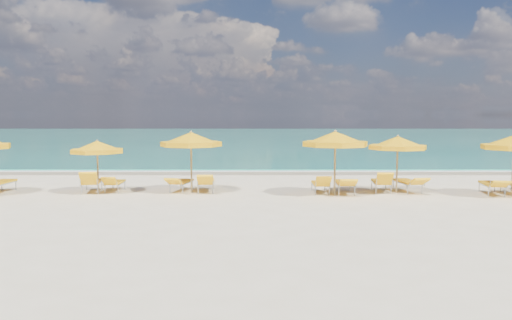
{
  "coord_description": "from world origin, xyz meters",
  "views": [
    {
      "loc": [
        0.01,
        -19.08,
        3.07
      ],
      "look_at": [
        0.0,
        1.5,
        1.2
      ],
      "focal_mm": 35.0,
      "sensor_mm": 36.0,
      "label": 1
    }
  ],
  "objects": [
    {
      "name": "lounger_5_right",
      "position": [
        6.07,
        0.63,
        0.24
      ],
      "size": [
        0.95,
        2.11,
        0.74
      ],
      "rotation": [
        0.0,
        0.0,
        0.15
      ],
      "color": "#A5A8AD",
      "rests_on": "ground"
    },
    {
      "name": "lounger_4_right",
      "position": [
        3.47,
        0.23,
        0.24
      ],
      "size": [
        0.76,
        2.1,
        0.75
      ],
      "rotation": [
        0.0,
        0.0,
        -0.05
      ],
      "color": "#A5A8AD",
      "rests_on": "ground"
    },
    {
      "name": "umbrella_2",
      "position": [
        -6.18,
        0.26,
        1.8
      ],
      "size": [
        2.34,
        2.34,
        2.11
      ],
      "rotation": [
        0.0,
        0.0,
        -0.13
      ],
      "color": "#9D844E",
      "rests_on": "ground"
    },
    {
      "name": "ground_plane",
      "position": [
        0.0,
        0.0,
        0.0
      ],
      "size": [
        120.0,
        120.0,
        0.0
      ],
      "primitive_type": "plane",
      "color": "beige"
    },
    {
      "name": "lounger_3_right",
      "position": [
        -2.0,
        0.69,
        0.24
      ],
      "size": [
        0.75,
        1.97,
        0.83
      ],
      "rotation": [
        0.0,
        0.0,
        0.06
      ],
      "color": "#A5A8AD",
      "rests_on": "ground"
    },
    {
      "name": "umbrella_5",
      "position": [
        5.55,
        0.39,
        1.95
      ],
      "size": [
        2.31,
        2.31,
        2.29
      ],
      "rotation": [
        0.0,
        0.0,
        -0.02
      ],
      "color": "#9D844E",
      "rests_on": "ground"
    },
    {
      "name": "lounger_6_left",
      "position": [
        9.12,
        -0.03,
        0.23
      ],
      "size": [
        0.97,
        2.1,
        0.72
      ],
      "rotation": [
        0.0,
        0.0,
        -0.17
      ],
      "color": "#A5A8AD",
      "rests_on": "ground"
    },
    {
      "name": "lounger_3_left",
      "position": [
        -3.03,
        0.87,
        0.22
      ],
      "size": [
        0.96,
        1.94,
        0.68
      ],
      "rotation": [
        0.0,
        0.0,
        -0.21
      ],
      "color": "#A5A8AD",
      "rests_on": "ground"
    },
    {
      "name": "wet_sand_band",
      "position": [
        0.0,
        7.4,
        0.0
      ],
      "size": [
        120.0,
        2.6,
        0.01
      ],
      "primitive_type": "cube",
      "color": "tan",
      "rests_on": "ground"
    },
    {
      "name": "lounger_2_right",
      "position": [
        -5.69,
        0.8,
        0.21
      ],
      "size": [
        0.61,
        1.74,
        0.72
      ],
      "rotation": [
        0.0,
        0.0,
        0.02
      ],
      "color": "#A5A8AD",
      "rests_on": "ground"
    },
    {
      "name": "whitecap_far",
      "position": [
        8.0,
        24.0,
        0.0
      ],
      "size": [
        18.0,
        0.3,
        0.05
      ],
      "primitive_type": "cube",
      "color": "white",
      "rests_on": "ground"
    },
    {
      "name": "lounger_4_left",
      "position": [
        2.53,
        0.33,
        0.22
      ],
      "size": [
        0.62,
        1.77,
        0.81
      ],
      "rotation": [
        0.0,
        0.0,
        0.0
      ],
      "color": "#A5A8AD",
      "rests_on": "ground"
    },
    {
      "name": "lounger_2_left",
      "position": [
        -6.53,
        0.56,
        0.25
      ],
      "size": [
        1.01,
        2.02,
        0.96
      ],
      "rotation": [
        0.0,
        0.0,
        0.19
      ],
      "color": "#A5A8AD",
      "rests_on": "ground"
    },
    {
      "name": "whitecap_near",
      "position": [
        -6.0,
        17.0,
        0.0
      ],
      "size": [
        14.0,
        0.36,
        0.05
      ],
      "primitive_type": "cube",
      "color": "white",
      "rests_on": "ground"
    },
    {
      "name": "umbrella_4",
      "position": [
        2.99,
        -0.27,
        2.14
      ],
      "size": [
        2.59,
        2.59,
        2.51
      ],
      "rotation": [
        0.0,
        0.0,
        0.05
      ],
      "color": "#9D844E",
      "rests_on": "ground"
    },
    {
      "name": "umbrella_3",
      "position": [
        -2.55,
        0.43,
        2.09
      ],
      "size": [
        2.5,
        2.5,
        2.45
      ],
      "rotation": [
        0.0,
        0.0,
        0.03
      ],
      "color": "#9D844E",
      "rests_on": "ground"
    },
    {
      "name": "ocean",
      "position": [
        0.0,
        48.0,
        0.0
      ],
      "size": [
        120.0,
        80.0,
        0.3
      ],
      "primitive_type": "cube",
      "color": "#167E69",
      "rests_on": "ground"
    },
    {
      "name": "foam_line",
      "position": [
        0.0,
        8.2,
        0.0
      ],
      "size": [
        120.0,
        1.2,
        0.03
      ],
      "primitive_type": "cube",
      "color": "white",
      "rests_on": "ground"
    },
    {
      "name": "lounger_5_left",
      "position": [
        5.0,
        0.65,
        0.24
      ],
      "size": [
        0.8,
        1.9,
        0.91
      ],
      "rotation": [
        0.0,
        0.0,
        -0.09
      ],
      "color": "#A5A8AD",
      "rests_on": "ground"
    }
  ]
}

